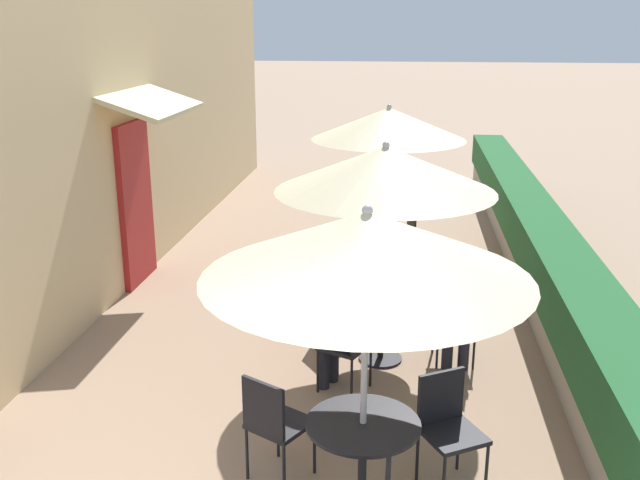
{
  "coord_description": "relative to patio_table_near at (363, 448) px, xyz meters",
  "views": [
    {
      "loc": [
        1.07,
        -2.3,
        3.31
      ],
      "look_at": [
        0.15,
        5.14,
        1.0
      ],
      "focal_mm": 40.0,
      "sensor_mm": 36.0,
      "label": 1
    }
  ],
  "objects": [
    {
      "name": "patio_table_near",
      "position": [
        0.0,
        0.0,
        0.0
      ],
      "size": [
        0.78,
        0.78,
        0.73
      ],
      "color": "black",
      "rests_on": "ground_plane"
    },
    {
      "name": "coffee_cup_far",
      "position": [
        0.02,
        5.6,
        0.24
      ],
      "size": [
        0.07,
        0.07,
        0.09
      ],
      "color": "white",
      "rests_on": "patio_table_far"
    },
    {
      "name": "patio_umbrella_near",
      "position": [
        0.0,
        -0.0,
        1.45
      ],
      "size": [
        2.11,
        2.11,
        2.24
      ],
      "color": "#B7B7BC",
      "rests_on": "ground_plane"
    },
    {
      "name": "patio_table_far",
      "position": [
        -0.03,
        5.51,
        0.0
      ],
      "size": [
        0.78,
        0.78,
        0.73
      ],
      "color": "black",
      "rests_on": "ground_plane"
    },
    {
      "name": "cafe_chair_mid_right",
      "position": [
        -0.45,
        2.97,
        -0.01
      ],
      "size": [
        0.56,
        0.56,
        0.87
      ],
      "rotation": [
        0.0,
        0.0,
        5.32
      ],
      "color": "black",
      "rests_on": "ground_plane"
    },
    {
      "name": "patio_table_mid",
      "position": [
        0.03,
        2.41,
        0.0
      ],
      "size": [
        0.78,
        0.78,
        0.73
      ],
      "color": "black",
      "rests_on": "ground_plane"
    },
    {
      "name": "seated_patron_mid_left",
      "position": [
        0.76,
        2.44,
        0.16
      ],
      "size": [
        0.36,
        0.43,
        1.25
      ],
      "rotation": [
        0.0,
        0.0,
        3.23
      ],
      "color": "#23232D",
      "rests_on": "ground_plane"
    },
    {
      "name": "patio_umbrella_far",
      "position": [
        -0.03,
        5.51,
        1.45
      ],
      "size": [
        2.11,
        2.11,
        2.24
      ],
      "color": "#B7B7BC",
      "rests_on": "ground_plane"
    },
    {
      "name": "coffee_cup_mid",
      "position": [
        0.14,
        2.3,
        0.24
      ],
      "size": [
        0.07,
        0.07,
        0.09
      ],
      "color": "#B73D3D",
      "rests_on": "patio_table_mid"
    },
    {
      "name": "cafe_chair_mid_left",
      "position": [
        0.75,
        2.55,
        -0.01
      ],
      "size": [
        0.43,
        0.43,
        0.87
      ],
      "rotation": [
        0.0,
        0.0,
        3.23
      ],
      "color": "black",
      "rests_on": "ground_plane"
    },
    {
      "name": "cafe_chair_far_left",
      "position": [
        0.22,
        4.82,
        -0.01
      ],
      "size": [
        0.48,
        0.48,
        0.87
      ],
      "rotation": [
        0.0,
        0.0,
        8.09
      ],
      "color": "black",
      "rests_on": "ground_plane"
    },
    {
      "name": "planter_hedge",
      "position": [
        1.91,
        4.96,
        0.01
      ],
      "size": [
        0.6,
        12.94,
        1.01
      ],
      "color": "gray",
      "rests_on": "ground_plane"
    },
    {
      "name": "cafe_chair_mid_back",
      "position": [
        -0.21,
        1.72,
        -0.01
      ],
      "size": [
        0.53,
        0.53,
        0.87
      ],
      "rotation": [
        0.0,
        0.0,
        7.42
      ],
      "color": "black",
      "rests_on": "ground_plane"
    },
    {
      "name": "patio_umbrella_mid",
      "position": [
        0.03,
        2.41,
        1.45
      ],
      "size": [
        2.11,
        2.11,
        2.24
      ],
      "color": "#B7B7BC",
      "rests_on": "ground_plane"
    },
    {
      "name": "cafe_chair_near_back",
      "position": [
        0.59,
        0.43,
        -0.01
      ],
      "size": [
        0.55,
        0.55,
        0.87
      ],
      "rotation": [
        0.0,
        0.0,
        9.95
      ],
      "color": "black",
      "rests_on": "ground_plane"
    },
    {
      "name": "cafe_chair_near_left",
      "position": [
        -0.67,
        0.3,
        -0.01
      ],
      "size": [
        0.55,
        0.55,
        0.87
      ],
      "rotation": [
        0.0,
        0.0,
        5.76
      ],
      "color": "black",
      "rests_on": "ground_plane"
    },
    {
      "name": "cafe_chair_far_right",
      "position": [
        -0.28,
        6.2,
        -0.01
      ],
      "size": [
        0.48,
        0.48,
        0.87
      ],
      "rotation": [
        0.0,
        0.0,
        11.24
      ],
      "color": "black",
      "rests_on": "ground_plane"
    },
    {
      "name": "cafe_facade_wall",
      "position": [
        -3.38,
        4.92,
        1.56
      ],
      "size": [
        0.98,
        13.94,
        4.2
      ],
      "color": "#D6B784",
      "rests_on": "ground_plane"
    },
    {
      "name": "seated_patron_mid_back",
      "position": [
        -0.31,
        1.76,
        0.16
      ],
      "size": [
        0.5,
        0.46,
        1.25
      ],
      "rotation": [
        0.0,
        0.0,
        7.42
      ],
      "color": "#23232D",
      "rests_on": "ground_plane"
    }
  ]
}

